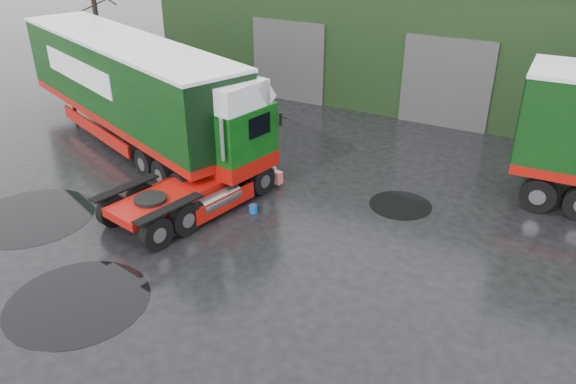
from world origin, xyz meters
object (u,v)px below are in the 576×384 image
object	(u,v)px
warehouse	(480,32)
tree_left	(94,3)
wash_bucket	(253,209)
hero_tractor	(187,152)
trailer_left	(127,92)

from	to	relation	value
warehouse	tree_left	xyz separation A→B (m)	(-19.00, -8.00, 1.09)
wash_bucket	warehouse	bearing A→B (deg)	79.29
warehouse	hero_tractor	world-z (taller)	warehouse
warehouse	wash_bucket	size ratio (longest dim) A/B	116.51
warehouse	tree_left	distance (m)	20.64
hero_tractor	trailer_left	bearing A→B (deg)	159.94
trailer_left	wash_bucket	bearing A→B (deg)	-88.55
wash_bucket	tree_left	xyz separation A→B (m)	(-15.77, 9.07, 4.12)
wash_bucket	tree_left	world-z (taller)	tree_left
hero_tractor	tree_left	bearing A→B (deg)	155.37
trailer_left	wash_bucket	distance (m)	8.44
tree_left	wash_bucket	bearing A→B (deg)	-29.91
hero_tractor	wash_bucket	distance (m)	2.83
warehouse	tree_left	bearing A→B (deg)	-157.17
warehouse	hero_tractor	bearing A→B (deg)	-106.13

